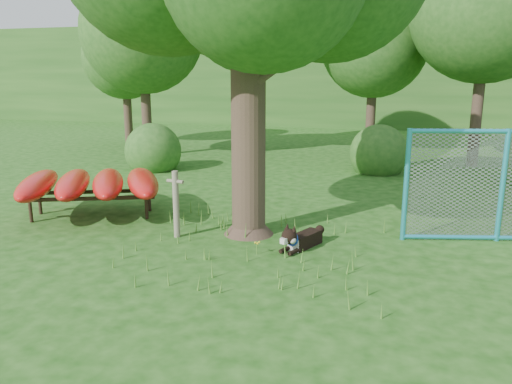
# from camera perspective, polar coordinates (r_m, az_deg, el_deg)

# --- Properties ---
(ground) EXTENTS (80.00, 80.00, 0.00)m
(ground) POSITION_cam_1_polar(r_m,az_deg,el_deg) (7.91, -3.79, -8.91)
(ground) COLOR #16450D
(ground) RESTS_ON ground
(wooden_post) EXTENTS (0.35, 0.14, 1.27)m
(wooden_post) POSITION_cam_1_polar(r_m,az_deg,el_deg) (9.38, -9.13, -1.19)
(wooden_post) COLOR #706754
(wooden_post) RESTS_ON ground
(kayak_rack) EXTENTS (3.89, 3.50, 0.94)m
(kayak_rack) POSITION_cam_1_polar(r_m,az_deg,el_deg) (11.20, -18.37, 0.91)
(kayak_rack) COLOR black
(kayak_rack) RESTS_ON ground
(husky_dog) EXTENTS (0.66, 1.07, 0.52)m
(husky_dog) POSITION_cam_1_polar(r_m,az_deg,el_deg) (8.79, 5.03, -5.37)
(husky_dog) COLOR black
(husky_dog) RESTS_ON ground
(fence_section) EXTENTS (3.45, 0.90, 3.44)m
(fence_section) POSITION_cam_1_polar(r_m,az_deg,el_deg) (10.00, 26.34, 0.62)
(fence_section) COLOR #289FBF
(fence_section) RESTS_ON ground
(wildflower_clump) EXTENTS (0.11, 0.09, 0.23)m
(wildflower_clump) POSITION_cam_1_polar(r_m,az_deg,el_deg) (8.50, 0.09, -5.94)
(wildflower_clump) COLOR #4D822A
(wildflower_clump) RESTS_ON ground
(bg_tree_a) EXTENTS (4.40, 4.40, 6.70)m
(bg_tree_a) POSITION_cam_1_polar(r_m,az_deg,el_deg) (19.20, -12.86, 17.38)
(bg_tree_a) COLOR #38281E
(bg_tree_a) RESTS_ON ground
(bg_tree_b) EXTENTS (5.20, 5.20, 8.22)m
(bg_tree_b) POSITION_cam_1_polar(r_m,az_deg,el_deg) (19.86, -0.51, 20.81)
(bg_tree_b) COLOR #38281E
(bg_tree_b) RESTS_ON ground
(bg_tree_c) EXTENTS (4.00, 4.00, 6.12)m
(bg_tree_c) POSITION_cam_1_polar(r_m,az_deg,el_deg) (19.96, 13.38, 16.10)
(bg_tree_c) COLOR #38281E
(bg_tree_c) RESTS_ON ground
(bg_tree_d) EXTENTS (4.80, 4.80, 7.50)m
(bg_tree_d) POSITION_cam_1_polar(r_m,az_deg,el_deg) (18.20, 24.92, 18.68)
(bg_tree_d) COLOR #38281E
(bg_tree_d) RESTS_ON ground
(bg_tree_f) EXTENTS (3.60, 3.60, 5.55)m
(bg_tree_f) POSITION_cam_1_polar(r_m,az_deg,el_deg) (22.99, -14.78, 14.65)
(bg_tree_f) COLOR #38281E
(bg_tree_f) RESTS_ON ground
(shrub_left) EXTENTS (1.80, 1.80, 1.80)m
(shrub_left) POSITION_cam_1_polar(r_m,az_deg,el_deg) (16.50, -11.58, 2.53)
(shrub_left) COLOR #25551B
(shrub_left) RESTS_ON ground
(shrub_mid) EXTENTS (1.80, 1.80, 1.80)m
(shrub_mid) POSITION_cam_1_polar(r_m,az_deg,el_deg) (16.19, 13.73, 2.22)
(shrub_mid) COLOR #25551B
(shrub_mid) RESTS_ON ground
(wooded_hillside) EXTENTS (80.00, 12.00, 6.00)m
(wooded_hillside) POSITION_cam_1_polar(r_m,az_deg,el_deg) (34.99, 11.91, 12.94)
(wooded_hillside) COLOR #25551B
(wooded_hillside) RESTS_ON ground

